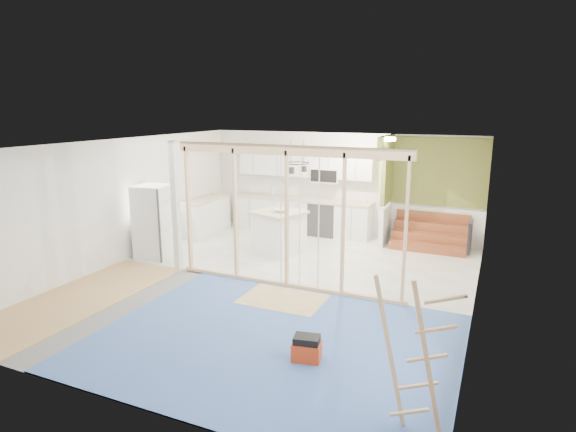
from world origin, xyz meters
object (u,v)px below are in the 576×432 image
at_px(fridge, 154,222).
at_px(ladder, 413,357).
at_px(toolbox, 307,349).
at_px(island, 279,232).

height_order(fridge, ladder, ladder).
xyz_separation_m(fridge, toolbox, (4.66, -2.75, -0.63)).
relative_size(island, ladder, 0.76).
bearing_deg(island, ladder, -34.58).
bearing_deg(toolbox, island, 108.75).
distance_m(fridge, island, 2.73).
distance_m(island, toolbox, 4.76).
bearing_deg(ladder, toolbox, 129.72).
distance_m(fridge, toolbox, 5.45).
bearing_deg(island, toolbox, -42.31).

